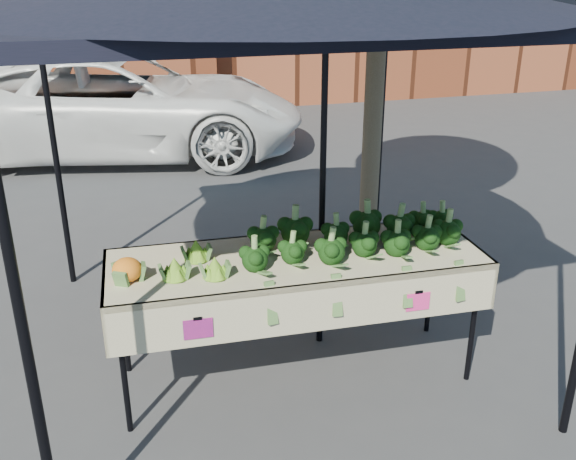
{
  "coord_description": "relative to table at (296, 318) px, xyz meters",
  "views": [
    {
      "loc": [
        -1.01,
        -3.63,
        2.63
      ],
      "look_at": [
        0.07,
        0.12,
        1.0
      ],
      "focal_mm": 40.11,
      "sensor_mm": 36.0,
      "label": 1
    }
  ],
  "objects": [
    {
      "name": "cauliflower_pair",
      "position": [
        -1.05,
        -0.05,
        0.53
      ],
      "size": [
        0.18,
        0.18,
        0.16
      ],
      "primitive_type": "ellipsoid",
      "color": "orange",
      "rests_on": "table"
    },
    {
      "name": "table",
      "position": [
        0.0,
        0.0,
        0.0
      ],
      "size": [
        2.43,
        0.9,
        0.9
      ],
      "color": "beige",
      "rests_on": "ground"
    },
    {
      "name": "romanesco_cluster",
      "position": [
        -0.66,
        -0.01,
        0.54
      ],
      "size": [
        0.41,
        0.45,
        0.18
      ],
      "primitive_type": "ellipsoid",
      "color": "#83AD36",
      "rests_on": "table"
    },
    {
      "name": "broccoli_heap",
      "position": [
        0.39,
        0.03,
        0.56
      ],
      "size": [
        1.57,
        0.54,
        0.23
      ],
      "primitive_type": "ellipsoid",
      "color": "black",
      "rests_on": "table"
    },
    {
      "name": "street_tree",
      "position": [
        1.0,
        1.2,
        1.76
      ],
      "size": [
        2.25,
        2.25,
        4.42
      ],
      "primitive_type": null,
      "color": "#1E4C14",
      "rests_on": "ground"
    },
    {
      "name": "canopy",
      "position": [
        -0.06,
        0.45,
        0.92
      ],
      "size": [
        3.16,
        3.16,
        2.74
      ],
      "primitive_type": null,
      "color": "black",
      "rests_on": "ground"
    },
    {
      "name": "ground",
      "position": [
        -0.07,
        0.08,
        -0.45
      ],
      "size": [
        90.0,
        90.0,
        0.0
      ],
      "primitive_type": "plane",
      "color": "#37373A"
    }
  ]
}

